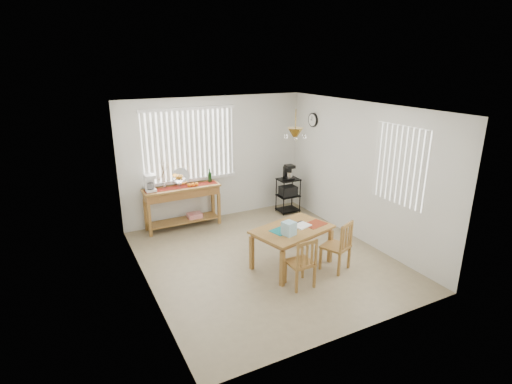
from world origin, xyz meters
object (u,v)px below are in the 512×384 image
sideboard (183,197)px  chair_left (302,263)px  wire_cart (288,192)px  cart_items (288,172)px  chair_right (338,246)px  dining_table (292,233)px

sideboard → chair_left: size_ratio=1.91×
chair_left → wire_cart: bearing=62.1°
cart_items → chair_right: (-0.66, -2.62, -0.51)m
sideboard → wire_cart: 2.37m
wire_cart → cart_items: size_ratio=2.43×
wire_cart → chair_right: chair_right is taller
sideboard → dining_table: 2.65m
chair_left → chair_right: chair_right is taller
cart_items → dining_table: cart_items is taller
dining_table → wire_cart: bearing=59.8°
wire_cart → dining_table: bearing=-120.2°
sideboard → chair_right: 3.34m
cart_items → chair_left: cart_items is taller
wire_cart → dining_table: wire_cart is taller
wire_cart → sideboard: bearing=173.9°
sideboard → cart_items: 2.38m
dining_table → chair_right: 0.77m
cart_items → chair_left: size_ratio=0.40×
dining_table → chair_left: size_ratio=1.76×
chair_right → chair_left: bearing=-168.4°
cart_items → dining_table: (-1.25, -2.16, -0.33)m
sideboard → cart_items: cart_items is taller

